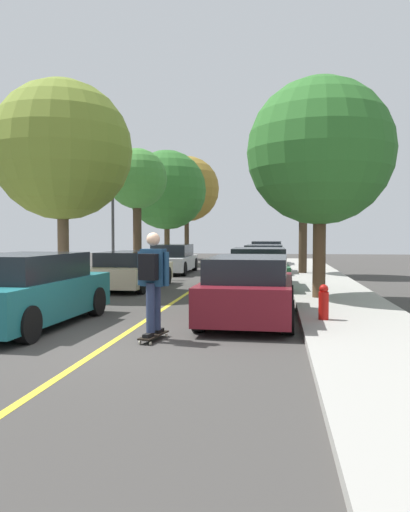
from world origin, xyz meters
TOP-DOWN VIEW (x-y plane):
  - ground at (0.00, 0.00)m, footprint 80.00×80.00m
  - sidewalk_right at (4.40, 0.00)m, footprint 2.35×56.00m
  - center_line at (0.00, 4.00)m, footprint 0.12×39.20m
  - parked_car_left_nearest at (-2.18, 1.18)m, footprint 2.07×4.42m
  - parked_car_left_near at (-2.17, 8.44)m, footprint 2.08×4.62m
  - parked_car_left_far at (-2.18, 15.32)m, footprint 1.96×4.72m
  - parked_car_right_nearest at (2.17, 2.45)m, footprint 1.95×4.21m
  - parked_car_right_near at (2.18, 8.31)m, footprint 2.03×4.23m
  - parked_car_right_far at (2.18, 14.87)m, footprint 1.98×4.45m
  - parked_car_right_farthest at (2.17, 21.36)m, footprint 2.01×4.11m
  - street_tree_left_nearest at (-3.87, 6.84)m, footprint 4.32×4.32m
  - street_tree_left_near at (-3.87, 15.31)m, footprint 2.87×2.87m
  - street_tree_left_far at (-3.87, 21.90)m, footprint 4.78×4.78m
  - street_tree_left_farthest at (-3.87, 28.67)m, footprint 4.80×4.80m
  - street_tree_right_nearest at (3.87, 5.65)m, footprint 3.90×3.90m
  - street_tree_right_near at (3.87, 14.42)m, footprint 3.58×3.58m
  - fire_hydrant at (3.67, 2.00)m, footprint 0.20×0.20m
  - streetlamp at (-3.92, 11.84)m, footprint 0.36×0.24m
  - skateboard at (0.66, 0.24)m, footprint 0.37×0.87m
  - skateboarder at (0.65, 0.20)m, footprint 0.59×0.71m

SIDE VIEW (x-z plane):
  - ground at x=0.00m, z-range 0.00..0.00m
  - center_line at x=0.00m, z-range 0.00..0.01m
  - sidewalk_right at x=4.40m, z-range 0.00..0.14m
  - skateboard at x=0.66m, z-range 0.04..0.14m
  - fire_hydrant at x=3.67m, z-range 0.14..0.84m
  - parked_car_left_near at x=-2.17m, z-range 0.00..1.25m
  - parked_car_left_far at x=-2.18m, z-range -0.02..1.33m
  - parked_car_right_far at x=2.18m, z-range -0.01..1.34m
  - parked_car_right_near at x=2.18m, z-range -0.02..1.37m
  - parked_car_right_nearest at x=2.17m, z-range 0.00..1.37m
  - parked_car_right_farthest at x=2.17m, z-range -0.01..1.42m
  - parked_car_left_nearest at x=-2.18m, z-range -0.01..1.43m
  - skateboarder at x=0.65m, z-range 0.22..1.98m
  - streetlamp at x=-3.92m, z-range 0.53..5.40m
  - street_tree_right_nearest at x=3.87m, z-range 1.10..6.94m
  - street_tree_left_near at x=-3.87m, z-range 1.53..7.31m
  - street_tree_left_nearest at x=-3.87m, z-range 1.20..7.66m
  - street_tree_left_far at x=-3.87m, z-range 1.13..7.90m
  - street_tree_left_farthest at x=-3.87m, z-range 1.45..8.90m
  - street_tree_right_near at x=3.87m, z-range 1.76..8.65m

